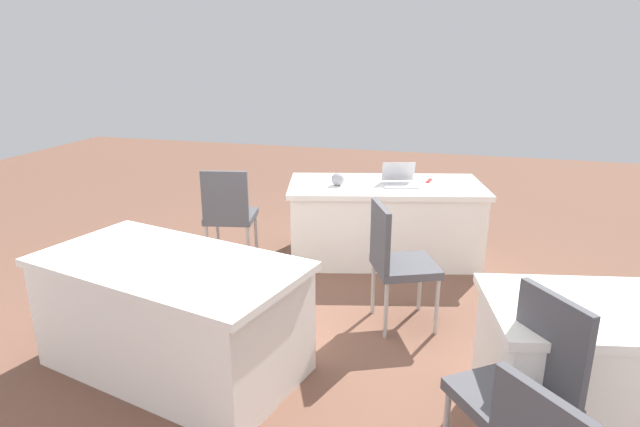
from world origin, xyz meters
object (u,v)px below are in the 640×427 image
Objects in this scene: table_foreground at (385,221)px; table_mid_left at (172,315)px; chair_tucked_right at (229,211)px; yarn_ball at (338,179)px; chair_near_front at (524,382)px; laptop_silver at (400,181)px; scissors_red at (429,181)px; chair_tucked_left at (396,258)px.

table_mid_left is at bearing 65.81° from table_foreground.
chair_tucked_right is 7.98× the size of yarn_ball.
table_foreground is 2.93m from chair_near_front.
table_foreground is at bearing -157.12° from yarn_ball.
table_foreground is at bearing 15.13° from chair_tucked_right.
laptop_silver reaches higher than yarn_ball.
yarn_ball is at bearing -56.28° from scissors_red.
chair_near_front is 1.60m from chair_tucked_left.
scissors_red is (-0.39, -0.22, 0.38)m from table_foreground.
scissors_red is at bearing -119.58° from table_mid_left.
chair_tucked_left reaches higher than table_foreground.
table_mid_left is 2.89m from scissors_red.
table_mid_left is at bearing -21.78° from scissors_red.
chair_tucked_right is at bearing 28.09° from yarn_ball.
table_foreground is at bearing -15.81° from chair_near_front.
table_foreground is at bearing -114.19° from table_mid_left.
laptop_silver is 0.59m from yarn_ball.
table_mid_left is 2.21m from yarn_ball.
chair_near_front reaches higher than table_foreground.
table_mid_left is 1.96× the size of chair_tucked_left.
chair_tucked_left is at bearing 79.87° from laptop_silver.
chair_tucked_left is (0.76, -1.41, -0.03)m from chair_near_front.
chair_near_front reaches higher than yarn_ball.
yarn_ball reaches higher than table_foreground.
chair_tucked_left is 2.44× the size of laptop_silver.
chair_tucked_right reaches higher than yarn_ball.
table_foreground and table_mid_left have the same top height.
yarn_ball reaches higher than table_mid_left.
chair_near_front and chair_tucked_right have the same top height.
table_mid_left is 1.90× the size of chair_tucked_right.
table_foreground is 2.06× the size of chair_near_front.
chair_tucked_left is 1.37m from yarn_ball.
chair_tucked_right is at bearing 7.26° from laptop_silver.
table_foreground is 0.64m from yarn_ball.
chair_near_front is (-2.06, 0.46, 0.19)m from table_mid_left.
table_foreground is 1.09× the size of table_mid_left.
laptop_silver reaches higher than table_foreground.
chair_tucked_right is 2.52× the size of laptop_silver.
table_mid_left is 2.12m from chair_near_front.
yarn_ball is (1.48, -2.55, 0.25)m from chair_near_front.
chair_tucked_left is 1.34m from laptop_silver.
table_mid_left is 1.62m from chair_tucked_left.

